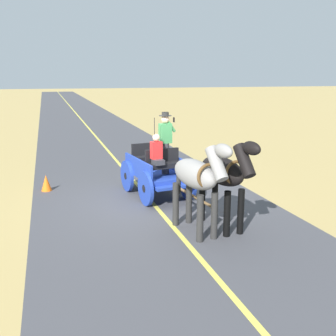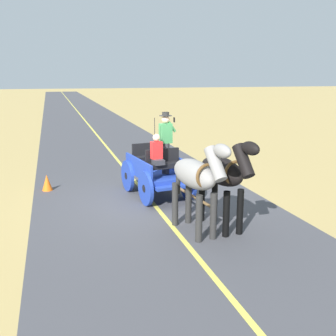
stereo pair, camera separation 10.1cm
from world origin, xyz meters
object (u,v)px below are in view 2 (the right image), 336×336
horse_near_side (224,174)px  traffic_cone (47,183)px  horse_off_side (197,177)px  horse_drawn_carriage (158,169)px

horse_near_side → traffic_cone: size_ratio=4.42×
horse_near_side → horse_off_side: (0.70, 0.10, 0.00)m
horse_near_side → horse_drawn_carriage: bearing=-75.5°
horse_near_side → traffic_cone: 6.04m
horse_near_side → traffic_cone: bearing=-48.6°
horse_off_side → traffic_cone: (3.24, -4.55, -1.07)m
horse_off_side → horse_near_side: bearing=-172.1°
horse_drawn_carriage → horse_near_side: size_ratio=2.04×
horse_off_side → traffic_cone: size_ratio=4.42×
horse_drawn_carriage → horse_off_side: (-0.07, 3.05, 0.51)m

